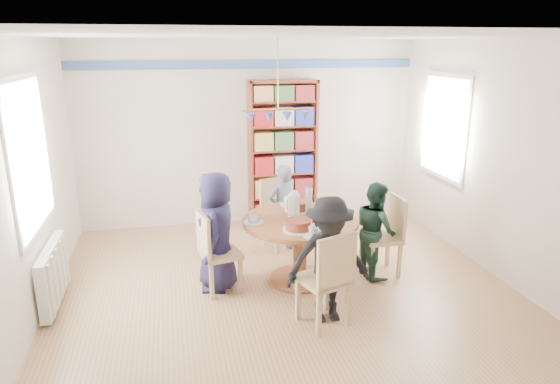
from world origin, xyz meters
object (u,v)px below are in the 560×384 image
object	(u,v)px
chair_left	(214,249)
person_right	(375,229)
chair_right	(388,232)
person_left	(217,232)
chair_near	(329,276)
person_near	(329,260)
person_far	(282,208)
radiator	(53,274)
bookshelf	(283,154)
dining_table	(300,235)
chair_far	(278,210)

from	to	relation	value
chair_left	person_right	distance (m)	1.87
chair_right	person_left	bearing A→B (deg)	178.47
chair_near	person_right	size ratio (longest dim) A/B	0.86
chair_right	person_near	xyz separation A→B (m)	(-1.01, -0.87, 0.12)
chair_left	person_near	xyz separation A→B (m)	(1.03, -0.82, 0.13)
chair_near	person_far	xyz separation A→B (m)	(-0.01, 1.92, 0.04)
radiator	person_near	xyz separation A→B (m)	(2.68, -0.88, 0.28)
radiator	person_left	world-z (taller)	person_left
chair_right	bookshelf	size ratio (longest dim) A/B	0.44
bookshelf	dining_table	bearing A→B (deg)	-97.30
chair_left	bookshelf	size ratio (longest dim) A/B	0.43
person_near	dining_table	bearing A→B (deg)	95.06
person_left	radiator	bearing A→B (deg)	-78.67
dining_table	chair_near	xyz separation A→B (m)	(0.01, -1.01, -0.02)
chair_far	chair_near	size ratio (longest dim) A/B	0.95
radiator	chair_far	xyz separation A→B (m)	(2.60, 1.07, 0.16)
person_near	bookshelf	xyz separation A→B (m)	(0.21, 2.92, 0.42)
chair_far	person_left	world-z (taller)	person_left
chair_right	chair_near	xyz separation A→B (m)	(-1.05, -0.99, 0.02)
chair_left	chair_far	distance (m)	1.48
chair_far	chair_near	distance (m)	2.08
bookshelf	person_right	bearing A→B (deg)	-73.06
radiator	person_near	world-z (taller)	person_near
dining_table	chair_left	xyz separation A→B (m)	(-0.98, -0.06, -0.05)
person_right	chair_near	bearing A→B (deg)	133.50
chair_left	person_near	world-z (taller)	person_near
radiator	bookshelf	size ratio (longest dim) A/B	0.47
dining_table	chair_near	bearing A→B (deg)	-89.35
person_right	person_far	bearing A→B (deg)	38.89
dining_table	chair_right	world-z (taller)	chair_right
person_left	dining_table	bearing A→B (deg)	97.84
dining_table	radiator	bearing A→B (deg)	179.96
dining_table	bookshelf	xyz separation A→B (m)	(0.26, 2.04, 0.49)
person_near	bookshelf	distance (m)	2.96
person_left	bookshelf	size ratio (longest dim) A/B	0.62
chair_far	person_near	world-z (taller)	person_near
radiator	chair_left	world-z (taller)	chair_left
radiator	bookshelf	distance (m)	3.61
chair_left	chair_near	xyz separation A→B (m)	(0.99, -0.95, 0.03)
person_left	person_right	distance (m)	1.83
radiator	chair_far	world-z (taller)	chair_far
person_right	person_far	xyz separation A→B (m)	(-0.89, 0.94, 0.01)
chair_left	chair_far	xyz separation A→B (m)	(0.96, 1.13, 0.01)
chair_left	dining_table	bearing A→B (deg)	3.40
chair_left	chair_far	bearing A→B (deg)	49.75
chair_far	person_right	bearing A→B (deg)	-50.14
chair_far	bookshelf	size ratio (longest dim) A/B	0.43
radiator	person_right	bearing A→B (deg)	-0.51
chair_near	person_near	size ratio (longest dim) A/B	0.77
chair_near	chair_left	bearing A→B (deg)	136.17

